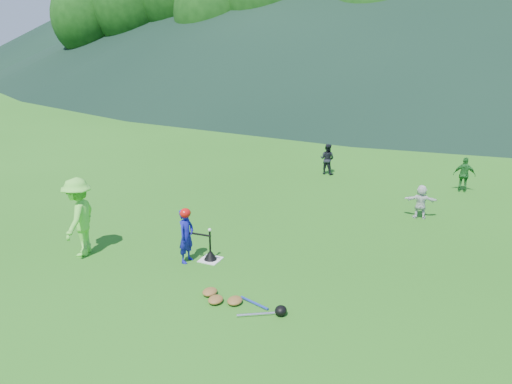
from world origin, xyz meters
TOP-DOWN VIEW (x-y plane):
  - ground at (0.00, 0.00)m, footprint 120.00×120.00m
  - home_plate at (0.00, 0.00)m, footprint 0.45×0.45m
  - baseball at (0.00, 0.00)m, footprint 0.08×0.08m
  - batter_child at (-0.45, -0.27)m, footprint 0.31×0.46m
  - adult_coach at (-2.87, -0.94)m, footprint 1.05×1.35m
  - fielder_b at (0.28, 8.15)m, footprint 0.59×0.49m
  - fielder_c at (4.93, 7.90)m, footprint 0.68×0.31m
  - fielder_d at (3.97, 4.79)m, footprint 0.93×0.46m
  - batting_tee at (0.00, 0.00)m, footprint 0.30×0.30m
  - batter_gear at (-0.42, -0.27)m, footprint 0.73×0.26m
  - equipment_pile at (1.37, -1.50)m, footprint 1.80×0.70m
  - outfield_fence at (0.00, 28.00)m, footprint 70.07×0.08m

SIDE VIEW (x-z plane):
  - ground at x=0.00m, z-range 0.00..0.00m
  - home_plate at x=0.00m, z-range 0.00..0.02m
  - equipment_pile at x=1.37m, z-range -0.03..0.16m
  - batting_tee at x=0.00m, z-range -0.21..0.47m
  - fielder_d at x=3.97m, z-range 0.00..0.96m
  - fielder_b at x=0.28m, z-range 0.00..1.12m
  - fielder_c at x=4.93m, z-range 0.00..1.14m
  - batter_child at x=-0.45m, z-range 0.00..1.24m
  - outfield_fence at x=0.00m, z-range 0.03..1.36m
  - baseball at x=0.00m, z-range 0.70..0.78m
  - adult_coach at x=-2.87m, z-range 0.00..1.83m
  - batter_gear at x=-0.42m, z-range 0.82..1.42m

